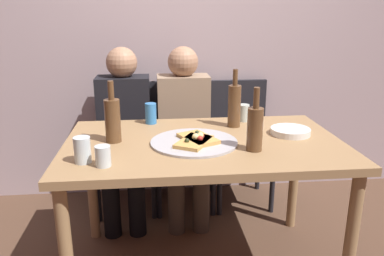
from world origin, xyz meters
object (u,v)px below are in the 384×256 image
object	(u,v)px
tumbler_far	(103,156)
pizza_slice_extra	(198,138)
water_bottle	(113,119)
chair_left	(126,137)
tumbler_near	(82,150)
guest_in_beanie	(184,125)
pizza_slice_last	(194,141)
beer_bottle	(255,128)
dining_table	(204,156)
wine_glass	(243,113)
soda_can	(151,113)
chair_middle	(183,136)
guest_in_sweater	(124,127)
plate_stack	(290,131)
pizza_tray	(194,142)
chair_right	(239,134)
wine_bottle	(234,105)

from	to	relation	value
tumbler_far	pizza_slice_extra	bearing A→B (deg)	30.94
water_bottle	chair_left	xyz separation A→B (m)	(0.00, 0.80, -0.36)
pizza_slice_extra	tumbler_near	xyz separation A→B (m)	(-0.54, -0.21, 0.03)
tumbler_near	chair_left	distance (m)	1.12
pizza_slice_extra	chair_left	distance (m)	1.00
chair_left	guest_in_beanie	world-z (taller)	guest_in_beanie
pizza_slice_last	beer_bottle	bearing A→B (deg)	-18.41
dining_table	water_bottle	xyz separation A→B (m)	(-0.46, 0.03, 0.20)
wine_glass	chair_left	bearing A→B (deg)	146.58
water_bottle	pizza_slice_last	bearing A→B (deg)	-14.56
dining_table	soda_can	size ratio (longest dim) A/B	11.64
beer_bottle	chair_left	xyz separation A→B (m)	(-0.68, 1.00, -0.36)
guest_in_beanie	chair_middle	bearing A→B (deg)	-90.00
dining_table	soda_can	xyz separation A→B (m)	(-0.27, 0.35, 0.15)
tumbler_far	guest_in_sweater	distance (m)	0.99
pizza_slice_extra	plate_stack	distance (m)	0.52
chair_left	dining_table	bearing A→B (deg)	118.77
pizza_slice_extra	soda_can	size ratio (longest dim) A/B	2.09
tumbler_far	dining_table	bearing A→B (deg)	31.42
water_bottle	wine_glass	bearing A→B (deg)	22.52
tumbler_near	guest_in_beanie	bearing A→B (deg)	60.37
beer_bottle	guest_in_sweater	size ratio (longest dim) A/B	0.26
pizza_tray	chair_middle	bearing A→B (deg)	89.29
water_bottle	chair_right	bearing A→B (deg)	43.57
chair_middle	chair_left	bearing A→B (deg)	0.00
pizza_tray	water_bottle	world-z (taller)	water_bottle
plate_stack	guest_in_sweater	world-z (taller)	guest_in_sweater
pizza_slice_extra	water_bottle	xyz separation A→B (m)	(-0.43, 0.06, 0.10)
soda_can	chair_right	bearing A→B (deg)	36.74
guest_in_sweater	guest_in_beanie	size ratio (longest dim) A/B	1.00
tumbler_near	tumbler_far	size ratio (longest dim) A/B	1.28
beer_bottle	chair_left	world-z (taller)	beer_bottle
plate_stack	chair_left	world-z (taller)	chair_left
wine_bottle	chair_middle	distance (m)	0.75
dining_table	pizza_tray	distance (m)	0.11
plate_stack	chair_right	size ratio (longest dim) A/B	0.24
pizza_slice_extra	wine_bottle	xyz separation A→B (m)	(0.24, 0.26, 0.11)
pizza_slice_last	wine_bottle	size ratio (longest dim) A/B	0.77
pizza_tray	guest_in_sweater	size ratio (longest dim) A/B	0.38
chair_left	guest_in_sweater	bearing A→B (deg)	90.00
pizza_slice_extra	wine_glass	bearing A→B (deg)	49.15
tumbler_near	pizza_slice_last	bearing A→B (deg)	18.22
pizza_slice_extra	chair_middle	world-z (taller)	chair_middle
dining_table	tumbler_far	size ratio (longest dim) A/B	15.56
chair_left	wine_bottle	bearing A→B (deg)	137.95
pizza_tray	soda_can	size ratio (longest dim) A/B	3.61
beer_bottle	water_bottle	xyz separation A→B (m)	(-0.68, 0.20, 0.01)
wine_glass	guest_in_beanie	size ratio (longest dim) A/B	0.09
beer_bottle	plate_stack	world-z (taller)	beer_bottle
tumbler_far	wine_glass	distance (m)	0.99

